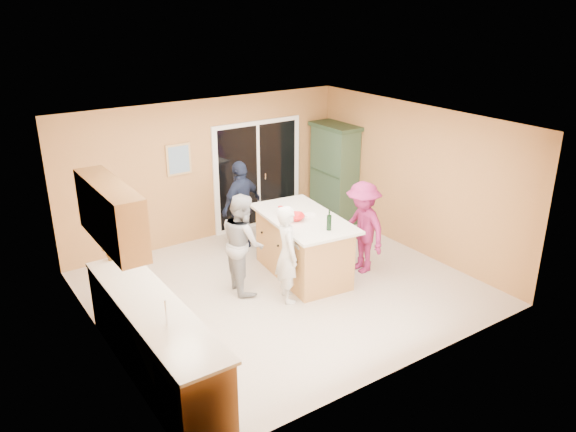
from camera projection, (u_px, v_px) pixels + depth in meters
floor at (284, 288)px, 8.77m from camera, size 5.50×5.50×0.00m
ceiling at (283, 124)px, 7.82m from camera, size 5.50×5.00×0.10m
wall_back at (207, 171)px, 10.22m from camera, size 5.50×0.10×2.60m
wall_front at (406, 275)px, 6.37m from camera, size 5.50×0.10×2.60m
wall_left at (97, 255)px, 6.86m from camera, size 0.10×5.00×2.60m
wall_right at (415, 179)px, 9.73m from camera, size 0.10×5.00×2.60m
left_cabinet_run at (159, 346)px, 6.51m from camera, size 0.65×3.05×1.24m
upper_cabinets at (111, 213)px, 6.58m from camera, size 0.35×1.60×0.75m
sliding_door at (258, 175)px, 10.84m from camera, size 1.90×0.07×2.10m
framed_picture at (179, 159)px, 9.81m from camera, size 0.46×0.04×0.56m
kitchen_island at (303, 248)px, 9.05m from camera, size 1.26×2.03×1.01m
green_hutch at (334, 174)px, 11.19m from camera, size 0.56×1.07×1.96m
woman_white at (288, 254)px, 8.20m from camera, size 0.52×0.63×1.49m
woman_grey at (243, 243)px, 8.49m from camera, size 0.71×0.85×1.55m
woman_navy at (242, 206)px, 9.90m from camera, size 1.03×0.70×1.63m
woman_magenta at (363, 227)px, 9.09m from camera, size 0.63×1.02×1.53m
serving_bowl at (294, 217)px, 8.73m from camera, size 0.43×0.43×0.08m
tulip_vase at (109, 248)px, 7.48m from camera, size 0.22×0.19×0.36m
tumbler_near at (280, 210)px, 8.98m from camera, size 0.08×0.08×0.12m
tumbler_far at (292, 215)px, 8.80m from camera, size 0.09×0.09×0.10m
wine_bottle at (329, 222)px, 8.31m from camera, size 0.07×0.07×0.32m
white_plate at (310, 215)px, 8.92m from camera, size 0.22×0.22×0.01m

